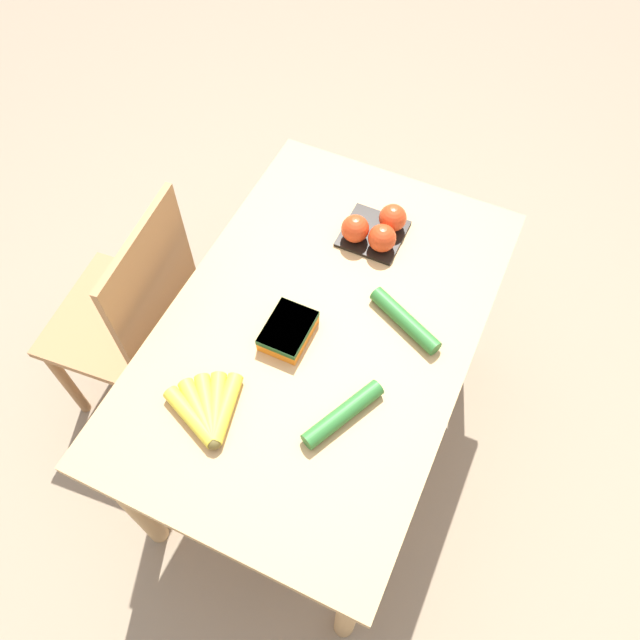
% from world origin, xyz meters
% --- Properties ---
extents(ground_plane, '(12.00, 12.00, 0.00)m').
position_xyz_m(ground_plane, '(0.00, 0.00, 0.00)').
color(ground_plane, gray).
extents(dining_table, '(1.21, 0.78, 0.73)m').
position_xyz_m(dining_table, '(0.00, 0.00, 0.62)').
color(dining_table, tan).
rests_on(dining_table, ground_plane).
extents(chair, '(0.45, 0.44, 0.92)m').
position_xyz_m(chair, '(-0.07, 0.60, 0.48)').
color(chair, '#A87547').
rests_on(chair, ground_plane).
extents(banana_bunch, '(0.19, 0.19, 0.04)m').
position_xyz_m(banana_bunch, '(-0.34, 0.14, 0.75)').
color(banana_bunch, brown).
rests_on(banana_bunch, dining_table).
extents(tomato_pack, '(0.17, 0.17, 0.09)m').
position_xyz_m(tomato_pack, '(0.34, -0.02, 0.77)').
color(tomato_pack, black).
rests_on(tomato_pack, dining_table).
extents(carrot_bag, '(0.15, 0.11, 0.05)m').
position_xyz_m(carrot_bag, '(-0.06, 0.06, 0.76)').
color(carrot_bag, orange).
rests_on(carrot_bag, dining_table).
extents(cucumber_near, '(0.22, 0.14, 0.04)m').
position_xyz_m(cucumber_near, '(-0.21, -0.16, 0.75)').
color(cucumber_near, '#2D702D').
rests_on(cucumber_near, dining_table).
extents(cucumber_far, '(0.14, 0.22, 0.04)m').
position_xyz_m(cucumber_far, '(0.10, -0.20, 0.75)').
color(cucumber_far, '#2D702D').
rests_on(cucumber_far, dining_table).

